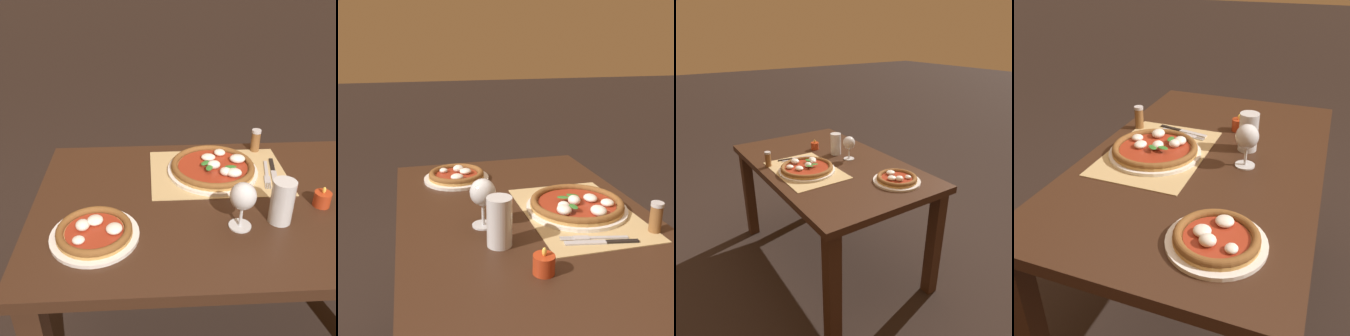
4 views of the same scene
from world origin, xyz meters
TOP-DOWN VIEW (x-y plane):
  - dining_table at (0.00, 0.00)m, footprint 1.36×0.83m
  - paper_placemat at (0.03, -0.18)m, footprint 0.51×0.35m
  - pizza_near at (0.05, -0.18)m, footprint 0.34×0.34m
  - pizza_far at (0.46, 0.18)m, footprint 0.27×0.27m
  - wine_glass at (0.01, 0.15)m, footprint 0.08×0.08m
  - pint_glass at (-0.12, 0.13)m, footprint 0.07×0.07m
  - fork at (-0.15, -0.14)m, footprint 0.06×0.20m
  - knife at (-0.18, -0.15)m, footprint 0.05×0.21m
  - votive_candle at (-0.28, 0.06)m, footprint 0.06×0.06m
  - pepper_shaker at (-0.15, -0.34)m, footprint 0.04×0.04m

SIDE VIEW (x-z plane):
  - dining_table at x=0.00m, z-range 0.26..1.00m
  - paper_placemat at x=0.03m, z-range 0.74..0.74m
  - fork at x=-0.15m, z-range 0.74..0.75m
  - knife at x=-0.18m, z-range 0.74..0.75m
  - pizza_far at x=0.46m, z-range 0.73..0.79m
  - pizza_near at x=0.05m, z-range 0.74..0.79m
  - votive_candle at x=-0.28m, z-range 0.73..0.80m
  - pepper_shaker at x=-0.15m, z-range 0.74..0.84m
  - pint_glass at x=-0.12m, z-range 0.74..0.88m
  - wine_glass at x=0.01m, z-range 0.77..0.92m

